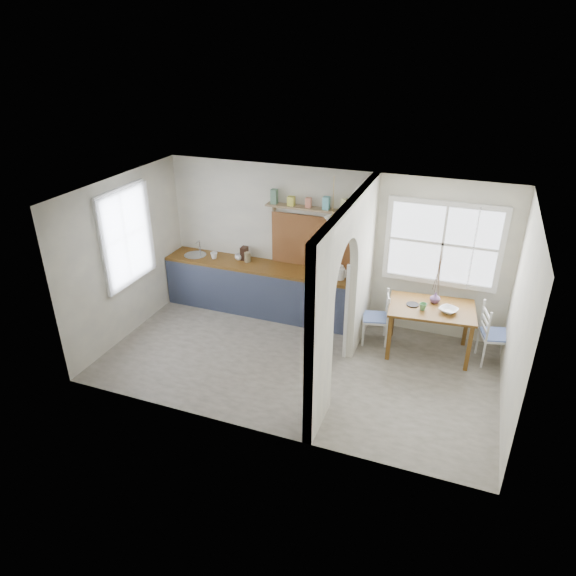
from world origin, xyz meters
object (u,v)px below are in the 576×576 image
(dining_table, at_px, (429,330))
(chair_right, at_px, (496,334))
(vase, at_px, (435,298))
(chair_left, at_px, (375,317))
(kettle, at_px, (340,272))

(dining_table, bearing_deg, chair_right, -1.02)
(vase, bearing_deg, chair_right, -5.09)
(dining_table, xyz_separation_m, chair_right, (0.97, 0.08, 0.07))
(chair_left, bearing_deg, kettle, -122.14)
(chair_left, bearing_deg, vase, 85.61)
(kettle, xyz_separation_m, vase, (1.53, -0.09, -0.14))
(kettle, bearing_deg, chair_left, -33.88)
(dining_table, bearing_deg, kettle, 164.53)
(dining_table, relative_size, vase, 7.65)
(chair_right, bearing_deg, dining_table, 80.29)
(chair_left, distance_m, chair_right, 1.81)
(dining_table, distance_m, vase, 0.51)
(chair_left, bearing_deg, dining_table, 74.49)
(chair_right, relative_size, kettle, 4.01)
(dining_table, bearing_deg, chair_left, 172.09)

